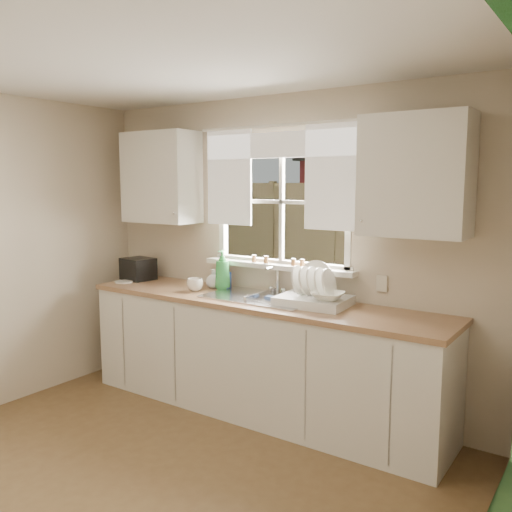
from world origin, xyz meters
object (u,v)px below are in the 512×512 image
Objects in this scene: dish_rack at (314,296)px; soap_bottle_a at (223,270)px; black_appliance at (138,269)px; cup at (195,285)px.

soap_bottle_a is (-0.92, 0.09, 0.10)m from dish_rack.
soap_bottle_a is at bearing 12.59° from black_appliance.
black_appliance reaches higher than cup.
soap_bottle_a reaches higher than black_appliance.
soap_bottle_a reaches higher than dish_rack.
black_appliance is at bearing -167.60° from cup.
cup is at bearing -174.85° from dish_rack.
cup is 0.80m from black_appliance.
cup is at bearing -137.58° from soap_bottle_a.
black_appliance is (-0.94, -0.07, -0.07)m from soap_bottle_a.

